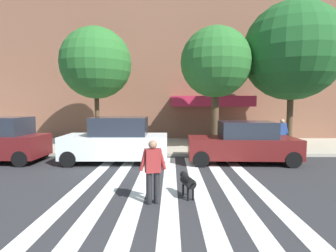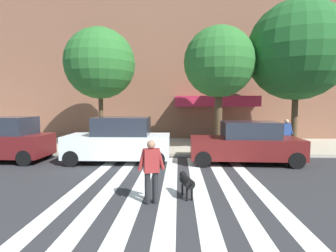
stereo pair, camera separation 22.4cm
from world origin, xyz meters
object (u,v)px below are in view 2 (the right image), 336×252
parked_car_third_in_line (246,143)px  street_tree_nearest (100,64)px  parked_car_behind_first (119,141)px  pedestrian_dog_walker (151,168)px  dog_on_leash (186,181)px  pedestrian_bystander (286,133)px  street_tree_further (297,51)px  street_tree_middle (219,63)px

parked_car_third_in_line → street_tree_nearest: bearing=155.4°
parked_car_behind_first → pedestrian_dog_walker: parked_car_behind_first is taller
pedestrian_dog_walker → dog_on_leash: (0.91, 0.48, -0.48)m
parked_car_behind_first → dog_on_leash: parked_car_behind_first is taller
street_tree_nearest → pedestrian_bystander: bearing=-6.0°
parked_car_behind_first → parked_car_third_in_line: size_ratio=0.96×
dog_on_leash → street_tree_further: bearing=50.5°
parked_car_behind_first → pedestrian_dog_walker: size_ratio=2.75×
pedestrian_bystander → parked_car_behind_first: bearing=-164.3°
dog_on_leash → pedestrian_bystander: pedestrian_bystander is taller
street_tree_further → pedestrian_dog_walker: street_tree_further is taller
parked_car_third_in_line → pedestrian_bystander: size_ratio=2.85×
street_tree_nearest → pedestrian_bystander: 10.61m
parked_car_third_in_line → dog_on_leash: bearing=-121.5°
parked_car_third_in_line → dog_on_leash: size_ratio=4.81×
parked_car_behind_first → parked_car_third_in_line: parked_car_behind_first is taller
parked_car_third_in_line → street_tree_middle: (-0.84, 2.44, 3.82)m
pedestrian_bystander → pedestrian_dog_walker: bearing=-131.0°
street_tree_nearest → pedestrian_dog_walker: bearing=-65.8°
street_tree_nearest → street_tree_further: 10.49m
street_tree_further → pedestrian_dog_walker: 11.08m
street_tree_further → pedestrian_dog_walker: bearing=-131.7°
street_tree_middle → street_tree_further: (4.03, 0.30, 0.62)m
street_tree_nearest → pedestrian_bystander: street_tree_nearest is taller
parked_car_behind_first → pedestrian_bystander: (8.11, 2.28, 0.13)m
pedestrian_dog_walker → dog_on_leash: pedestrian_dog_walker is taller
street_tree_middle → street_tree_further: 4.08m
pedestrian_bystander → street_tree_middle: bearing=177.3°
street_tree_middle → pedestrian_bystander: bearing=-2.7°
street_tree_nearest → pedestrian_dog_walker: 9.77m
street_tree_middle → pedestrian_bystander: street_tree_middle is taller
dog_on_leash → pedestrian_bystander: size_ratio=0.59×
parked_car_third_in_line → pedestrian_bystander: (2.61, 2.28, 0.22)m
dog_on_leash → pedestrian_dog_walker: bearing=-152.0°
parked_car_behind_first → parked_car_third_in_line: 5.50m
street_tree_nearest → street_tree_middle: (6.44, -0.89, -0.12)m
street_tree_further → street_tree_nearest: bearing=176.8°
street_tree_further → pedestrian_dog_walker: size_ratio=4.70×
parked_car_behind_first → parked_car_third_in_line: bearing=-0.0°
parked_car_behind_first → street_tree_further: 10.09m
street_tree_nearest → street_tree_middle: size_ratio=1.04×
parked_car_third_in_line → pedestrian_bystander: parked_car_third_in_line is taller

